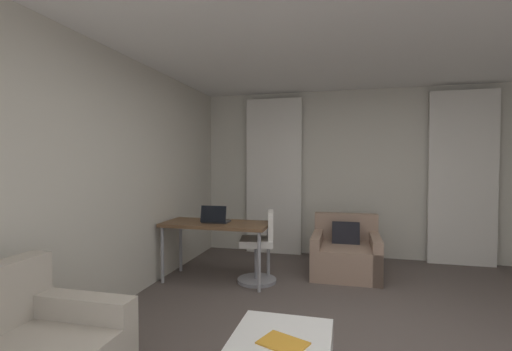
{
  "coord_description": "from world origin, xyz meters",
  "views": [
    {
      "loc": [
        -0.24,
        -2.73,
        1.47
      ],
      "look_at": [
        -1.22,
        1.14,
        1.33
      ],
      "focal_mm": 24.89,
      "sensor_mm": 36.0,
      "label": 1
    }
  ],
  "objects_px": {
    "desk_chair": "(260,250)",
    "magazine_open": "(283,343)",
    "armchair": "(346,255)",
    "laptop": "(215,219)",
    "desk": "(216,228)"
  },
  "relations": [
    {
      "from": "armchair",
      "to": "desk_chair",
      "type": "height_order",
      "value": "desk_chair"
    },
    {
      "from": "armchair",
      "to": "desk_chair",
      "type": "xyz_separation_m",
      "value": [
        -1.02,
        -0.59,
        0.14
      ]
    },
    {
      "from": "desk_chair",
      "to": "laptop",
      "type": "bearing_deg",
      "value": -169.38
    },
    {
      "from": "armchair",
      "to": "desk",
      "type": "xyz_separation_m",
      "value": [
        -1.56,
        -0.67,
        0.41
      ]
    },
    {
      "from": "magazine_open",
      "to": "armchair",
      "type": "bearing_deg",
      "value": 82.21
    },
    {
      "from": "desk",
      "to": "magazine_open",
      "type": "relative_size",
      "value": 3.93
    },
    {
      "from": "magazine_open",
      "to": "laptop",
      "type": "bearing_deg",
      "value": 120.94
    },
    {
      "from": "laptop",
      "to": "magazine_open",
      "type": "height_order",
      "value": "laptop"
    },
    {
      "from": "desk",
      "to": "desk_chair",
      "type": "height_order",
      "value": "desk_chair"
    },
    {
      "from": "laptop",
      "to": "magazine_open",
      "type": "distance_m",
      "value": 2.37
    },
    {
      "from": "armchair",
      "to": "magazine_open",
      "type": "height_order",
      "value": "armchair"
    },
    {
      "from": "armchair",
      "to": "laptop",
      "type": "height_order",
      "value": "laptop"
    },
    {
      "from": "desk_chair",
      "to": "magazine_open",
      "type": "relative_size",
      "value": 2.63
    },
    {
      "from": "desk",
      "to": "magazine_open",
      "type": "bearing_deg",
      "value": -59.4
    },
    {
      "from": "desk",
      "to": "armchair",
      "type": "bearing_deg",
      "value": 23.29
    }
  ]
}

